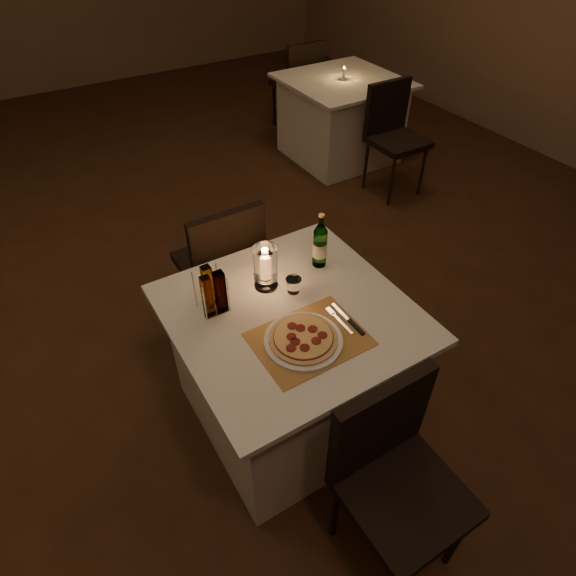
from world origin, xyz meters
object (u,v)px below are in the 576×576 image
plate (303,341)px  tumbler (293,285)px  chair_near (393,466)px  hurricane_candle (265,264)px  main_table (290,365)px  chair_far (223,259)px  neighbor_table_right (340,119)px  pizza (303,338)px  water_bottle (320,245)px

plate → tumbler: 0.31m
chair_near → tumbler: bearing=84.4°
chair_near → plate: 0.57m
hurricane_candle → main_table: bearing=-88.0°
chair_far → neighbor_table_right: size_ratio=0.90×
main_table → hurricane_candle: (-0.01, 0.20, 0.49)m
tumbler → chair_near: bearing=-95.6°
chair_far → chair_near: bearing=-90.0°
chair_far → pizza: bearing=-93.2°
plate → water_bottle: bearing=48.8°
hurricane_candle → neighbor_table_right: 2.92m
chair_far → tumbler: (0.08, -0.61, 0.23)m
water_bottle → neighbor_table_right: (1.68, 2.09, -0.48)m
main_table → chair_far: 0.74m
main_table → chair_far: chair_far is taller
pizza → water_bottle: 0.52m
plate → hurricane_candle: 0.40m
main_table → water_bottle: water_bottle is taller
hurricane_candle → neighbor_table_right: hurricane_candle is taller
plate → neighbor_table_right: plate is taller
chair_near → plate: bearing=95.3°
tumbler → neighbor_table_right: (1.89, 2.19, -0.40)m
chair_far → plate: 0.92m
water_bottle → main_table: bearing=-144.4°
chair_far → tumbler: chair_far is taller
chair_near → hurricane_candle: bearing=90.4°
chair_near → water_bottle: 1.01m
pizza → tumbler: tumbler is taller
chair_far → plate: size_ratio=2.81×
chair_far → water_bottle: size_ratio=3.18×
plate → water_bottle: water_bottle is taller
hurricane_candle → water_bottle: bearing=1.0°
pizza → neighbor_table_right: (2.02, 2.47, -0.39)m
chair_near → neighbor_table_right: size_ratio=0.90×
main_table → chair_near: (0.00, -0.71, 0.18)m
pizza → tumbler: bearing=65.4°
plate → pizza: bearing=-136.8°
chair_far → tumbler: bearing=-82.5°
chair_far → plate: (-0.05, -0.89, 0.20)m
plate → pizza: 0.02m
pizza → hurricane_candle: hurricane_candle is taller
main_table → neighbor_table_right: 3.02m
tumbler → hurricane_candle: size_ratio=0.34×
pizza → neighbor_table_right: pizza is taller
chair_far → main_table: bearing=-90.0°
water_bottle → plate: bearing=-131.2°
neighbor_table_right → water_bottle: bearing=-128.8°
plate → hurricane_candle: bearing=83.6°
main_table → chair_near: bearing=-90.0°
chair_far → water_bottle: (0.29, -0.51, 0.31)m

